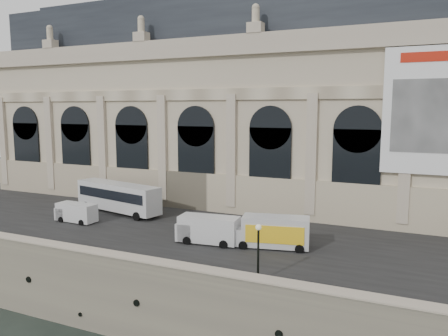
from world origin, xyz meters
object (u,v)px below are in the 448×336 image
object	(u,v)px
bus_left	(118,197)
van_b	(205,229)
box_truck	(271,232)
lamp_right	(258,254)
van_c	(75,212)

from	to	relation	value
bus_left	van_b	xyz separation A→B (m)	(15.76, -6.65, -0.75)
bus_left	box_truck	world-z (taller)	bus_left
lamp_right	van_c	bearing A→B (deg)	162.49
bus_left	box_truck	distance (m)	22.78
van_b	lamp_right	bearing A→B (deg)	-41.54
lamp_right	bus_left	bearing A→B (deg)	149.90
van_c	lamp_right	size ratio (longest dim) A/B	1.11
van_b	van_c	bearing A→B (deg)	176.90
box_truck	lamp_right	world-z (taller)	lamp_right
lamp_right	box_truck	bearing A→B (deg)	101.52
bus_left	van_b	world-z (taller)	bus_left
van_c	bus_left	bearing A→B (deg)	71.52
van_b	van_c	size ratio (longest dim) A/B	1.25
van_b	box_truck	distance (m)	6.50
van_c	box_truck	world-z (taller)	box_truck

